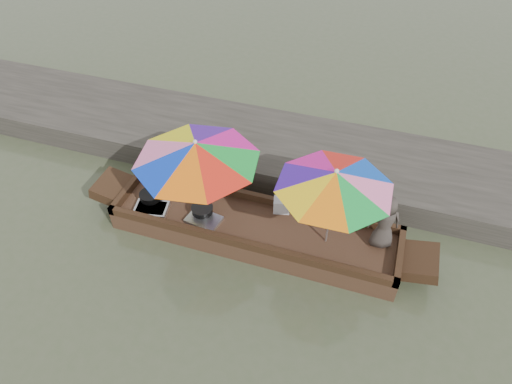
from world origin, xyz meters
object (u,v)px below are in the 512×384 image
(umbrella_bow, at_px, (199,178))
(cooking_pot, at_px, (151,198))
(tray_scallop, at_px, (204,220))
(vendor, at_px, (385,222))
(charcoal_grill, at_px, (202,211))
(umbrella_stern, at_px, (331,208))
(tray_crayfish, at_px, (151,209))
(supply_bag, at_px, (282,205))
(boat_hull, at_px, (254,230))

(umbrella_bow, bearing_deg, cooking_pot, -175.46)
(tray_scallop, height_order, vendor, vendor)
(cooking_pot, bearing_deg, charcoal_grill, -0.43)
(cooking_pot, xyz_separation_m, umbrella_bow, (0.97, 0.08, 0.67))
(umbrella_stern, bearing_deg, umbrella_bow, 180.00)
(umbrella_bow, distance_m, umbrella_stern, 2.20)
(cooking_pot, distance_m, tray_scallop, 1.09)
(tray_crayfish, bearing_deg, umbrella_bow, 18.40)
(tray_crayfish, height_order, vendor, vendor)
(tray_scallop, bearing_deg, umbrella_bow, 116.91)
(supply_bag, relative_size, umbrella_stern, 0.15)
(boat_hull, bearing_deg, umbrella_bow, 180.00)
(charcoal_grill, bearing_deg, umbrella_stern, 2.23)
(cooking_pot, height_order, umbrella_stern, umbrella_stern)
(charcoal_grill, distance_m, umbrella_stern, 2.28)
(tray_scallop, bearing_deg, umbrella_stern, 5.90)
(charcoal_grill, height_order, umbrella_bow, umbrella_bow)
(charcoal_grill, relative_size, supply_bag, 1.28)
(tray_scallop, distance_m, supply_bag, 1.38)
(vendor, height_order, umbrella_bow, umbrella_bow)
(boat_hull, xyz_separation_m, supply_bag, (0.36, 0.45, 0.30))
(cooking_pot, height_order, umbrella_bow, umbrella_bow)
(tray_crayfish, relative_size, umbrella_stern, 0.32)
(cooking_pot, bearing_deg, supply_bag, 13.01)
(charcoal_grill, distance_m, vendor, 3.06)
(boat_hull, relative_size, umbrella_bow, 2.40)
(tray_scallop, bearing_deg, supply_bag, 29.02)
(cooking_pot, height_order, tray_crayfish, cooking_pot)
(supply_bag, bearing_deg, charcoal_grill, -157.31)
(tray_crayfish, bearing_deg, vendor, 7.41)
(charcoal_grill, relative_size, vendor, 0.35)
(tray_scallop, xyz_separation_m, vendor, (2.94, 0.44, 0.48))
(cooking_pot, bearing_deg, boat_hull, 2.29)
(cooking_pot, xyz_separation_m, umbrella_stern, (3.17, 0.08, 0.67))
(boat_hull, xyz_separation_m, tray_scallop, (-0.85, -0.22, 0.21))
(supply_bag, height_order, vendor, vendor)
(tray_crayfish, relative_size, umbrella_bow, 0.28)
(charcoal_grill, bearing_deg, umbrella_bow, 111.40)
(boat_hull, relative_size, cooking_pot, 12.88)
(vendor, bearing_deg, umbrella_stern, -2.60)
(supply_bag, height_order, umbrella_stern, umbrella_stern)
(cooking_pot, bearing_deg, tray_crayfish, -61.91)
(vendor, distance_m, umbrella_stern, 0.91)
(tray_crayfish, height_order, umbrella_stern, umbrella_stern)
(cooking_pot, height_order, vendor, vendor)
(charcoal_grill, bearing_deg, tray_crayfish, -167.28)
(cooking_pot, bearing_deg, umbrella_stern, 1.39)
(charcoal_grill, bearing_deg, boat_hull, 5.23)
(umbrella_bow, relative_size, umbrella_stern, 1.14)
(tray_crayfish, height_order, charcoal_grill, charcoal_grill)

